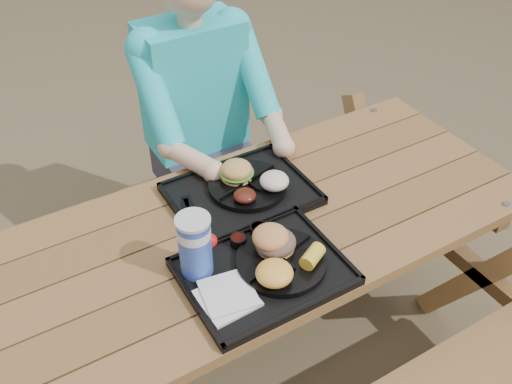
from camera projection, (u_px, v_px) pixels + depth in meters
ground at (256, 362)px, 2.26m from camera, size 60.00×60.00×0.00m
picnic_table at (256, 301)px, 2.02m from camera, size 1.80×1.49×0.75m
tray_near at (264, 272)px, 1.61m from camera, size 0.45×0.35×0.02m
tray_far at (241, 195)px, 1.88m from camera, size 0.45×0.35×0.02m
plate_near at (281, 261)px, 1.62m from camera, size 0.26×0.26×0.02m
plate_far at (248, 185)px, 1.88m from camera, size 0.26×0.26×0.02m
napkin_stack at (227, 298)px, 1.52m from camera, size 0.15×0.15×0.02m
soda_cup at (195, 247)px, 1.55m from camera, size 0.09×0.09×0.18m
condiment_bbq at (238, 241)px, 1.68m from camera, size 0.05×0.05×0.03m
condiment_mustard at (259, 230)px, 1.71m from camera, size 0.05×0.05×0.03m
sandwich at (276, 234)px, 1.61m from camera, size 0.11×0.11×0.12m
mac_cheese at (274, 273)px, 1.54m from camera, size 0.10×0.10×0.05m
corn_cob at (312, 256)px, 1.59m from camera, size 0.10×0.10×0.04m
cutlery_far at (192, 210)px, 1.80m from camera, size 0.05×0.15×0.01m
burger at (236, 166)px, 1.87m from camera, size 0.11×0.11×0.10m
baked_beans at (245, 196)px, 1.80m from camera, size 0.07×0.07×0.03m
potato_salad at (274, 181)px, 1.84m from camera, size 0.10×0.10×0.05m
diner at (199, 137)px, 2.35m from camera, size 0.48×0.84×1.28m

